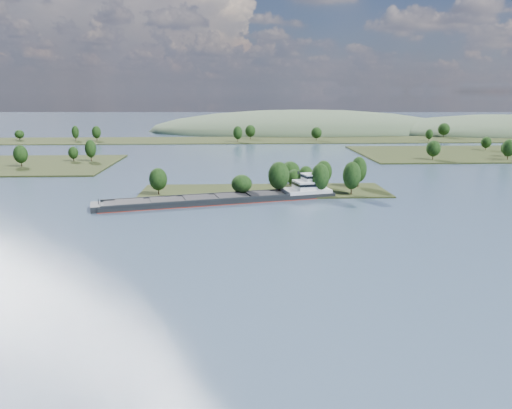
{
  "coord_description": "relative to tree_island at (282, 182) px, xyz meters",
  "views": [
    {
      "loc": [
        -12.36,
        -20.15,
        40.07
      ],
      "look_at": [
        -5.66,
        130.0,
        6.0
      ],
      "focal_mm": 35.0,
      "sensor_mm": 36.0,
      "label": 1
    }
  ],
  "objects": [
    {
      "name": "tree_island",
      "position": [
        0.0,
        0.0,
        0.0
      ],
      "size": [
        100.0,
        30.76,
        14.25
      ],
      "color": "#242C13",
      "rests_on": "ground"
    },
    {
      "name": "cargo_barge",
      "position": [
        -19.0,
        -15.91,
        -2.65
      ],
      "size": [
        90.15,
        33.12,
        12.22
      ],
      "color": "black",
      "rests_on": "ground"
    },
    {
      "name": "hill_east",
      "position": [
        252.89,
        291.44,
        -4.19
      ],
      "size": [
        260.0,
        140.0,
        36.0
      ],
      "primitive_type": "ellipsoid",
      "color": "#43573C",
      "rests_on": "ground"
    },
    {
      "name": "ground",
      "position": [
        -7.11,
        -58.56,
        -4.19
      ],
      "size": [
        1800.0,
        1800.0,
        0.0
      ],
      "primitive_type": "plane",
      "color": "#35445C",
      "rests_on": "ground"
    },
    {
      "name": "back_shoreline",
      "position": [
        2.38,
        221.27,
        -3.5
      ],
      "size": [
        900.0,
        60.0,
        14.63
      ],
      "color": "#242C13",
      "rests_on": "ground"
    },
    {
      "name": "hill_west",
      "position": [
        52.89,
        321.44,
        -4.19
      ],
      "size": [
        320.0,
        160.0,
        44.0
      ],
      "primitive_type": "ellipsoid",
      "color": "#43573C",
      "rests_on": "ground"
    }
  ]
}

